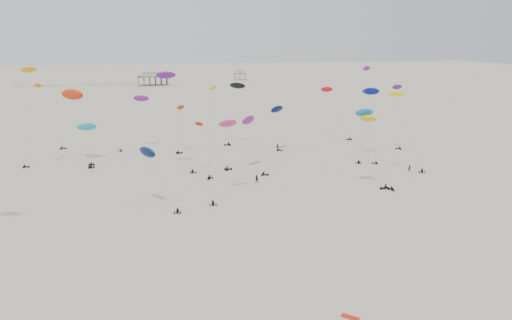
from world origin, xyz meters
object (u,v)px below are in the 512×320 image
object	(u,v)px
spectator_0	(257,183)
rig_0	(374,135)
rig_4	(138,105)
pavilion_small	(240,76)
rig_9	(371,100)
pavilion_main	(153,79)

from	to	relation	value
spectator_0	rig_0	bearing A→B (deg)	-169.53
rig_0	rig_4	distance (m)	74.38
rig_0	spectator_0	xyz separation A→B (m)	(-24.69, 8.61, -11.74)
pavilion_small	rig_9	bearing A→B (deg)	-94.39
pavilion_small	rig_9	world-z (taller)	rig_9
rig_4	spectator_0	distance (m)	54.48
rig_9	pavilion_main	bearing A→B (deg)	32.08
rig_0	rig_4	xyz separation A→B (m)	(-49.89, 55.15, 1.21)
pavilion_small	spectator_0	distance (m)	291.60
pavilion_main	rig_9	size ratio (longest dim) A/B	1.02
rig_4	rig_9	world-z (taller)	rig_9
rig_9	spectator_0	size ratio (longest dim) A/B	9.06
rig_4	spectator_0	size ratio (longest dim) A/B	7.46
rig_9	spectator_0	bearing A→B (deg)	136.85
rig_0	rig_9	distance (m)	30.74
pavilion_main	pavilion_small	xyz separation A→B (m)	(70.00, 30.00, -0.74)
rig_4	rig_9	xyz separation A→B (m)	(62.97, -27.64, 2.93)
rig_0	pavilion_small	bearing A→B (deg)	-96.92
pavilion_main	spectator_0	size ratio (longest dim) A/B	9.29
rig_0	rig_4	world-z (taller)	rig_0
rig_4	spectator_0	bearing A→B (deg)	106.02
rig_0	spectator_0	world-z (taller)	rig_0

